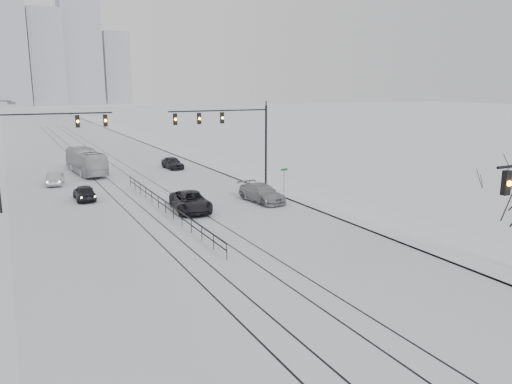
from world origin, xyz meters
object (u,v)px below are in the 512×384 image
sedan_nb_right (262,193)px  box_truck (86,162)px  sedan_sb_inner (85,193)px  sedan_nb_front (191,202)px  sedan_nb_far (173,163)px  sedan_sb_outer (55,179)px

sedan_nb_right → box_truck: box_truck is taller
sedan_sb_inner → box_truck: 14.18m
sedan_nb_front → sedan_nb_right: size_ratio=1.06×
sedan_nb_front → sedan_nb_far: (5.07, 20.89, -0.06)m
sedan_sb_inner → sedan_nb_front: bearing=131.4°
sedan_sb_outer → sedan_nb_right: 21.99m
sedan_sb_inner → sedan_nb_front: (6.95, -7.86, 0.09)m
box_truck → sedan_nb_right: bearing=112.2°
sedan_nb_front → box_truck: size_ratio=0.56×
sedan_nb_right → sedan_nb_front: bearing=176.4°
sedan_sb_inner → sedan_nb_front: 10.49m
sedan_sb_outer → sedan_nb_front: 18.43m
sedan_sb_outer → box_truck: size_ratio=0.40×
sedan_sb_inner → sedan_nb_far: 17.72m
sedan_sb_outer → box_truck: bearing=-114.0°
sedan_sb_outer → box_truck: (3.80, 5.53, 0.73)m
sedan_nb_front → sedan_nb_far: bearing=82.6°
sedan_sb_inner → sedan_nb_right: (13.49, -7.53, 0.08)m
sedan_nb_far → box_truck: bearing=170.3°
sedan_sb_inner → sedan_nb_right: sedan_nb_right is taller
sedan_nb_front → sedan_nb_right: sedan_nb_front is taller
sedan_sb_outer → box_truck: box_truck is taller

